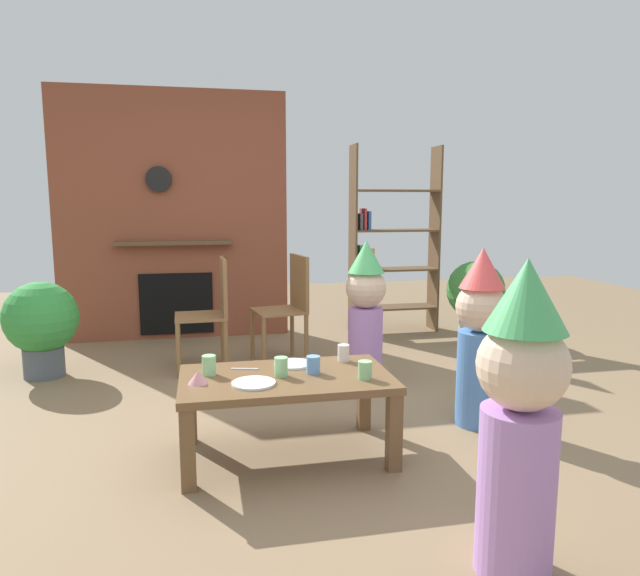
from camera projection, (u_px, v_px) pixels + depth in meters
name	position (u px, v px, depth m)	size (l,w,h in m)	color
ground_plane	(309.00, 429.00, 3.40)	(12.00, 12.00, 0.00)	#846B4C
brick_fireplace_feature	(174.00, 217.00, 5.57)	(2.20, 0.28, 2.40)	brown
bookshelf	(388.00, 248.00, 5.85)	(0.90, 0.28, 1.90)	brown
coffee_table	(286.00, 388.00, 2.99)	(1.10, 0.64, 0.44)	brown
paper_cup_near_left	(209.00, 365.00, 2.99)	(0.07, 0.07, 0.10)	#8CD18C
paper_cup_near_right	(343.00, 353.00, 3.25)	(0.07, 0.07, 0.09)	silver
paper_cup_center	(313.00, 365.00, 3.02)	(0.07, 0.07, 0.09)	#669EE0
paper_cup_far_left	(365.00, 370.00, 2.92)	(0.07, 0.07, 0.09)	#8CD18C
paper_cup_far_right	(281.00, 367.00, 2.96)	(0.07, 0.07, 0.10)	#8CD18C
paper_plate_front	(254.00, 383.00, 2.84)	(0.22, 0.22, 0.01)	white
paper_plate_rear	(293.00, 364.00, 3.17)	(0.21, 0.21, 0.01)	white
birthday_cake_slice	(198.00, 377.00, 2.85)	(0.10, 0.10, 0.07)	pink
table_fork	(245.00, 369.00, 3.09)	(0.15, 0.02, 0.01)	silver
child_with_cone_hat	(520.00, 412.00, 2.01)	(0.32, 0.32, 1.15)	#B27FCC
child_in_pink	(480.00, 333.00, 3.40)	(0.30, 0.30, 1.08)	#4C7FC6
child_by_the_chairs	(366.00, 309.00, 4.19)	(0.29, 0.29, 1.07)	#B27FCC
dining_chair_left	(212.00, 307.00, 4.54)	(0.41, 0.41, 0.90)	olive
dining_chair_middle	(289.00, 302.00, 4.78)	(0.46, 0.46, 0.90)	olive
potted_plant_tall	(475.00, 294.00, 5.64)	(0.57, 0.57, 0.76)	beige
potted_plant_short	(41.00, 322.00, 4.36)	(0.55, 0.55, 0.74)	#4C5660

